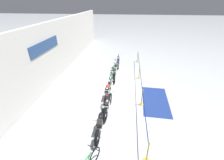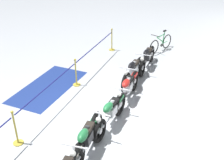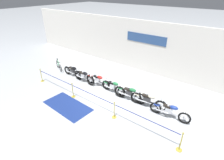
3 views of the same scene
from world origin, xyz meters
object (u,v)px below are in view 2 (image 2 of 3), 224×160
(motorcycle_green_3, at_px, (111,113))
(stanchion_far_left, at_px, (71,70))
(motorcycle_green_4, at_px, (86,142))
(stanchion_mid_right, at_px, (16,133))
(motorcycle_black_0, at_px, (147,58))
(floor_banner, at_px, (49,86))
(stanchion_mid_left, at_px, (76,76))
(bicycle, at_px, (161,44))
(motorcycle_red_2, at_px, (127,89))
(motorcycle_black_1, at_px, (133,72))

(motorcycle_green_3, bearing_deg, stanchion_far_left, -126.27)
(motorcycle_green_4, xyz_separation_m, stanchion_mid_right, (0.21, -1.93, -0.13))
(motorcycle_black_0, bearing_deg, stanchion_mid_right, -19.73)
(floor_banner, bearing_deg, motorcycle_green_3, 68.04)
(motorcycle_green_3, height_order, stanchion_mid_left, stanchion_mid_left)
(motorcycle_green_3, height_order, bicycle, bicycle)
(motorcycle_black_0, bearing_deg, stanchion_far_left, -38.31)
(motorcycle_red_2, xyz_separation_m, bicycle, (-4.66, 0.08, -0.10))
(bicycle, bearing_deg, floor_banner, -32.61)
(motorcycle_green_3, bearing_deg, motorcycle_black_0, -179.82)
(motorcycle_black_1, bearing_deg, motorcycle_green_3, 3.57)
(motorcycle_green_4, height_order, floor_banner, motorcycle_green_4)
(motorcycle_green_3, bearing_deg, motorcycle_black_1, -176.43)
(motorcycle_black_1, distance_m, stanchion_mid_left, 2.07)
(motorcycle_red_2, bearing_deg, floor_banner, -88.14)
(motorcycle_black_1, xyz_separation_m, floor_banner, (1.35, -2.77, -0.47))
(stanchion_mid_right, bearing_deg, floor_banner, -162.86)
(motorcycle_black_0, xyz_separation_m, bicycle, (-2.02, 0.12, -0.09))
(motorcycle_green_3, relative_size, stanchion_mid_left, 1.99)
(motorcycle_black_1, height_order, motorcycle_red_2, motorcycle_black_1)
(motorcycle_red_2, relative_size, bicycle, 1.47)
(stanchion_mid_left, bearing_deg, stanchion_mid_right, 0.00)
(motorcycle_green_3, xyz_separation_m, bicycle, (-6.08, 0.11, -0.09))
(motorcycle_red_2, relative_size, motorcycle_green_4, 1.02)
(bicycle, bearing_deg, stanchion_mid_right, -15.66)
(motorcycle_black_0, bearing_deg, stanchion_mid_left, -41.82)
(stanchion_far_left, bearing_deg, floor_banner, -78.94)
(motorcycle_black_1, distance_m, motorcycle_green_4, 4.05)
(motorcycle_green_4, height_order, stanchion_far_left, stanchion_far_left)
(motorcycle_green_3, distance_m, stanchion_far_left, 2.54)
(motorcycle_green_3, xyz_separation_m, stanchion_far_left, (-1.49, -2.04, 0.29))
(motorcycle_green_3, distance_m, stanchion_mid_left, 2.72)
(motorcycle_green_4, bearing_deg, motorcycle_green_3, 175.67)
(motorcycle_red_2, height_order, stanchion_far_left, stanchion_far_left)
(motorcycle_black_1, height_order, stanchion_mid_right, stanchion_mid_right)
(motorcycle_black_1, relative_size, motorcycle_green_4, 0.96)
(motorcycle_black_0, height_order, stanchion_far_left, stanchion_far_left)
(motorcycle_green_4, relative_size, stanchion_far_left, 0.21)
(stanchion_far_left, distance_m, stanchion_mid_left, 0.49)
(motorcycle_black_1, relative_size, stanchion_mid_right, 2.07)
(motorcycle_black_0, xyz_separation_m, motorcycle_green_4, (5.43, -0.09, 0.03))
(motorcycle_black_1, distance_m, stanchion_mid_right, 4.65)
(motorcycle_black_0, relative_size, bicycle, 1.37)
(motorcycle_black_0, xyz_separation_m, motorcycle_green_3, (4.06, 0.01, 0.00))
(motorcycle_red_2, relative_size, stanchion_far_left, 0.22)
(motorcycle_green_4, bearing_deg, floor_banner, -133.61)
(motorcycle_green_4, distance_m, floor_banner, 3.94)
(stanchion_mid_right, xyz_separation_m, floor_banner, (-2.91, -0.90, -0.35))
(stanchion_mid_left, height_order, stanchion_mid_right, same)
(motorcycle_green_3, bearing_deg, stanchion_mid_right, -52.09)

